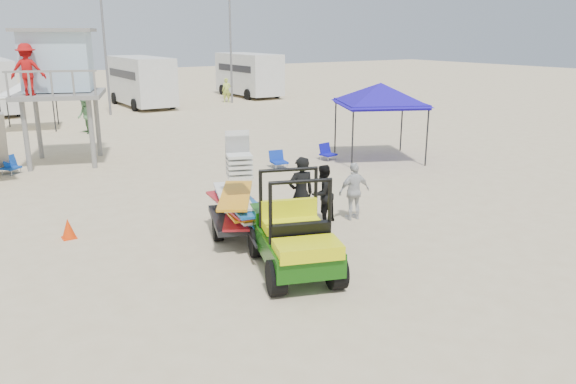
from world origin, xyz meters
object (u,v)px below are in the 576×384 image
surf_trailer (241,201)px  lifeguard_tower (54,66)px  utility_cart (294,228)px  man_left (301,194)px  canopy_blue (381,87)px

surf_trailer → lifeguard_tower: size_ratio=0.57×
utility_cart → man_left: utility_cart is taller
man_left → lifeguard_tower: bearing=-65.8°
canopy_blue → man_left: bearing=-143.6°
lifeguard_tower → canopy_blue: lifeguard_tower is taller
lifeguard_tower → canopy_blue: size_ratio=1.23×
utility_cart → surf_trailer: surf_trailer is taller
surf_trailer → lifeguard_tower: bearing=99.8°
surf_trailer → lifeguard_tower: 11.48m
utility_cart → canopy_blue: (8.74, 7.37, 1.86)m
man_left → surf_trailer: bearing=-3.8°
surf_trailer → canopy_blue: bearing=29.9°
surf_trailer → man_left: size_ratio=1.45×
man_left → utility_cart: bearing=60.6°
canopy_blue → lifeguard_tower: bearing=150.7°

